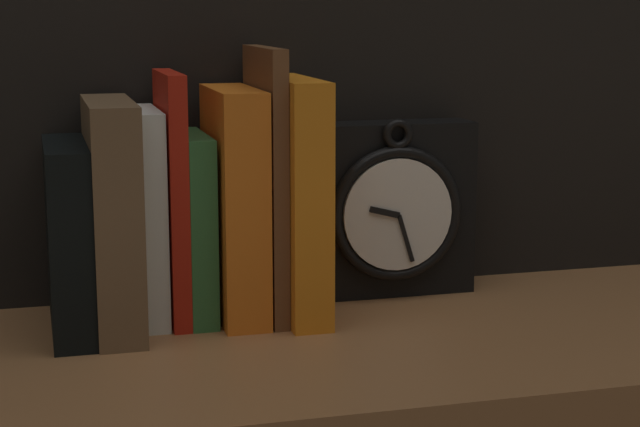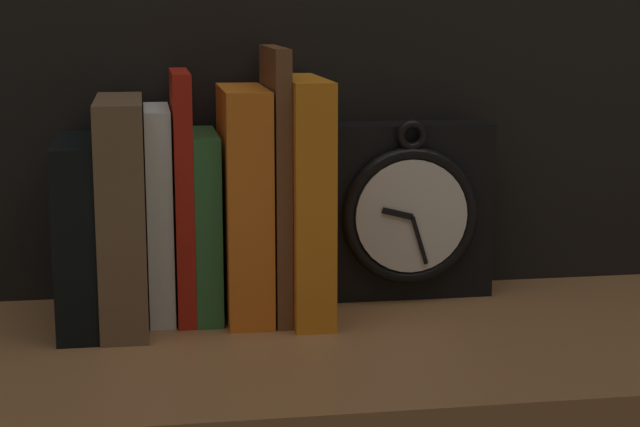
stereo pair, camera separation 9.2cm
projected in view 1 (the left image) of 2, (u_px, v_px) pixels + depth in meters
clock at (388, 209)px, 1.08m from camera, size 0.18×0.07×0.18m
book_slot0_black at (69, 238)px, 0.96m from camera, size 0.04×0.15×0.17m
book_slot1_brown at (113, 216)px, 0.96m from camera, size 0.04×0.16×0.21m
book_slot2_white at (148, 215)px, 0.99m from camera, size 0.02×0.11×0.20m
book_slot3_red at (172, 197)px, 0.99m from camera, size 0.02×0.12×0.23m
book_slot4_green at (195, 226)px, 1.00m from camera, size 0.02×0.12×0.17m
book_slot5_orange at (235, 204)px, 1.00m from camera, size 0.04×0.13×0.22m
book_slot6_brown at (266, 183)px, 1.00m from camera, size 0.01×0.13×0.25m
book_slot7_orange at (296, 197)px, 1.01m from camera, size 0.04×0.15×0.22m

